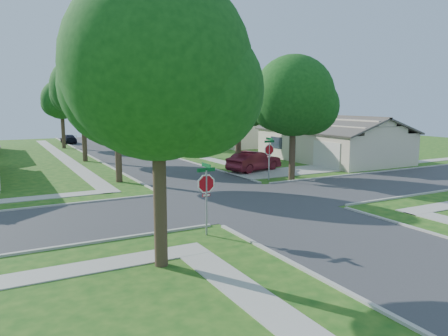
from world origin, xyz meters
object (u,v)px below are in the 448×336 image
stop_sign_ne (269,151)px  house_ne_far (237,132)px  tree_w_mid (83,90)px  tree_sw_corner (159,75)px  tree_w_far (62,101)px  car_driveway (254,161)px  car_curb_west (69,139)px  tree_w_near (117,91)px  tree_e_near (239,99)px  tree_e_far (140,98)px  car_curb_east (135,141)px  tree_e_mid (179,94)px  house_ne_near (331,144)px  stop_sign_sw (206,187)px  tree_ne_corner (294,100)px

stop_sign_ne → house_ne_far: 26.80m
tree_w_mid → tree_sw_corner: bearing=-95.7°
tree_w_far → tree_sw_corner: size_ratio=0.84×
stop_sign_ne → car_driveway: stop_sign_ne is taller
car_curb_west → tree_w_near: bearing=86.5°
tree_e_near → tree_e_far: tree_e_far is taller
house_ne_far → car_curb_east: size_ratio=3.12×
car_driveway → tree_e_far: bearing=-13.8°
tree_e_mid → car_curb_east: tree_e_mid is taller
stop_sign_ne → house_ne_near: size_ratio=0.22×
tree_sw_corner → car_driveway: 21.37m
tree_w_far → car_curb_west: bearing=77.1°
tree_sw_corner → tree_w_mid: bearing=84.3°
house_ne_near → tree_w_far: bearing=131.9°
stop_sign_sw → car_driveway: size_ratio=0.61×
stop_sign_ne → tree_ne_corner: tree_ne_corner is taller
tree_e_mid → tree_w_mid: tree_w_mid is taller
tree_ne_corner → tree_w_far: bearing=110.3°
tree_sw_corner → car_curb_west: size_ratio=2.37×
tree_e_near → tree_w_near: bearing=180.0°
tree_e_mid → car_curb_west: size_ratio=2.29×
tree_w_mid → car_driveway: tree_w_mid is taller
house_ne_near → tree_w_mid: bearing=154.1°
tree_w_mid → house_ne_far: (20.63, 7.99, -4.97)m
stop_sign_ne → tree_e_far: 29.57m
tree_e_far → tree_sw_corner: 42.77m
tree_w_near → tree_sw_corner: bearing=-99.9°
tree_e_near → house_ne_far: 23.30m
tree_e_far → house_ne_far: size_ratio=0.64×
stop_sign_sw → tree_e_near: size_ratio=0.36×
stop_sign_ne → tree_e_mid: size_ratio=0.32×
tree_e_near → tree_w_near: tree_w_near is taller
stop_sign_ne → tree_e_near: (0.05, 4.31, 3.61)m
car_curb_west → tree_e_mid: bearing=111.5°
stop_sign_ne → tree_e_near: bearing=89.3°
stop_sign_ne → tree_w_near: (-9.34, 4.31, 4.08)m
tree_sw_corner → car_curb_east: tree_sw_corner is taller
tree_w_far → house_ne_far: tree_w_far is taller
tree_e_far → stop_sign_ne: bearing=-90.1°
house_ne_far → tree_e_far: bearing=156.0°
tree_w_mid → tree_w_far: bearing=90.0°
tree_ne_corner → car_curb_east: tree_ne_corner is taller
tree_w_near → tree_w_far: size_ratio=1.12×
stop_sign_ne → house_ne_far: house_ne_far is taller
car_curb_east → tree_sw_corner: bearing=-105.8°
tree_e_near → tree_ne_corner: bearing=-71.5°
tree_e_far → house_ne_near: (11.24, -23.01, -4.46)m
tree_ne_corner → house_ne_far: size_ratio=0.64×
tree_e_far → tree_sw_corner: size_ratio=0.91×
stop_sign_sw → tree_w_far: tree_w_far is taller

